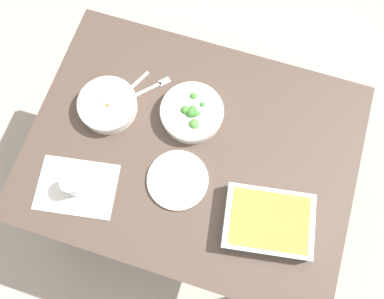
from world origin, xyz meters
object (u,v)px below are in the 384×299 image
Objects in this scene: baking_dish at (268,221)px; side_plate at (178,180)px; spoon_by_stew at (127,91)px; fork_on_table at (152,87)px; broccoli_bowl at (192,113)px; stew_bowl at (108,105)px; drink_cup at (74,185)px.

baking_dish is 1.50× the size of side_plate.
baking_dish is at bearing -26.93° from spoon_by_stew.
side_plate is 0.38m from fork_on_table.
broccoli_bowl reaches higher than side_plate.
stew_bowl reaches higher than side_plate.
broccoli_bowl is 0.19m from fork_on_table.
baking_dish is 0.35m from side_plate.
side_plate reaches higher than fork_on_table.
broccoli_bowl is 0.48m from baking_dish.
baking_dish reaches higher than spoon_by_stew.
side_plate is at bearing -29.28° from stew_bowl.
spoon_by_stew is at bearing 153.07° from baking_dish.
broccoli_bowl is at bearing -19.88° from fork_on_table.
fork_on_table is (-0.21, 0.32, -0.00)m from side_plate.
fork_on_table is at bearing 160.12° from broccoli_bowl.
stew_bowl is 0.93× the size of broccoli_bowl.
side_plate is (-0.34, 0.05, -0.03)m from baking_dish.
baking_dish is (0.68, -0.24, 0.00)m from stew_bowl.
stew_bowl is at bearing -134.38° from fork_on_table.
drink_cup is at bearing -96.08° from spoon_by_stew.
fork_on_table is (0.09, 0.05, -0.00)m from spoon_by_stew.
broccoli_bowl is 0.49m from drink_cup.
stew_bowl is 1.00× the size of side_plate.
spoon_by_stew is (-0.29, 0.27, -0.00)m from side_plate.
baking_dish reaches higher than side_plate.
spoon_by_stew is (-0.27, 0.02, -0.03)m from broccoli_bowl.
fork_on_table is at bearing 146.09° from baking_dish.
fork_on_table is at bearing 27.86° from spoon_by_stew.
stew_bowl is 0.19m from fork_on_table.
spoon_by_stew is (-0.63, 0.32, -0.03)m from baking_dish.
broccoli_bowl reaches higher than stew_bowl.
broccoli_bowl is at bearing -4.13° from spoon_by_stew.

